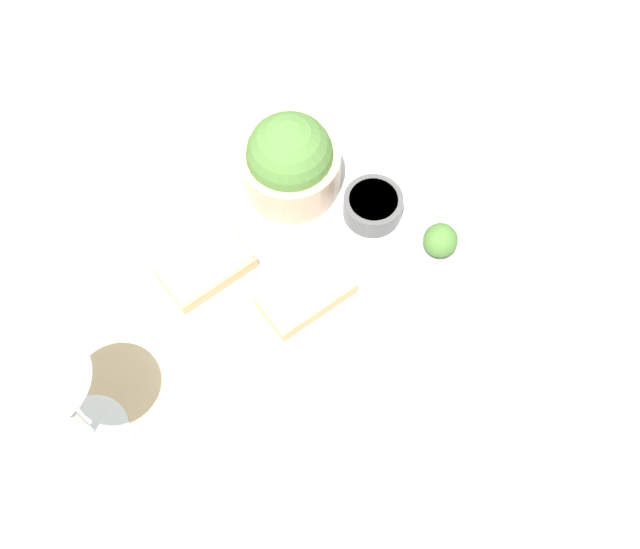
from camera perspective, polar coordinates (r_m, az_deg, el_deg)
ground_plane at (r=0.82m, az=0.00°, el=-1.03°), size 4.00×4.00×0.00m
dinner_plate at (r=0.81m, az=0.00°, el=-0.82°), size 0.34×0.34×0.01m
salad_bowl at (r=0.83m, az=-2.11°, el=8.05°), size 0.10×0.10×0.10m
sauce_ramekin at (r=0.83m, az=3.78°, el=4.93°), size 0.06×0.06×0.03m
cheese_toast_near at (r=0.80m, az=-8.13°, el=0.60°), size 0.10×0.08×0.03m
cheese_toast_far at (r=0.78m, az=-1.05°, el=-1.32°), size 0.10×0.08×0.03m
wine_glass at (r=0.69m, az=-18.21°, el=-8.34°), size 0.08×0.08×0.16m
garnish at (r=0.81m, az=8.56°, el=2.43°), size 0.04×0.04×0.04m
napkin at (r=0.80m, az=16.32°, el=-8.79°), size 0.19×0.19×0.01m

